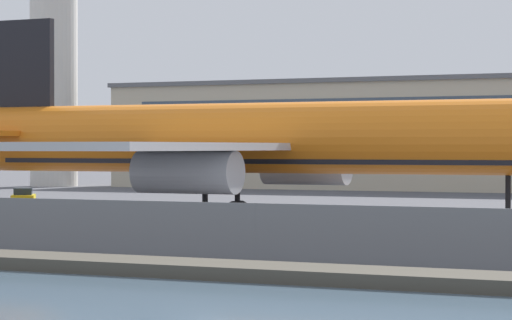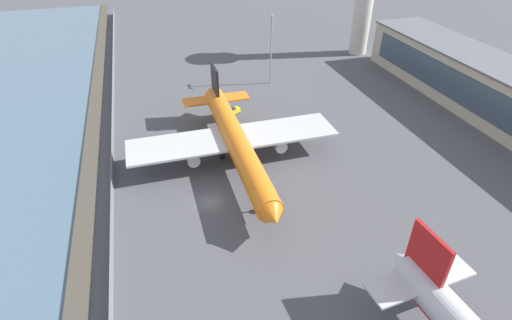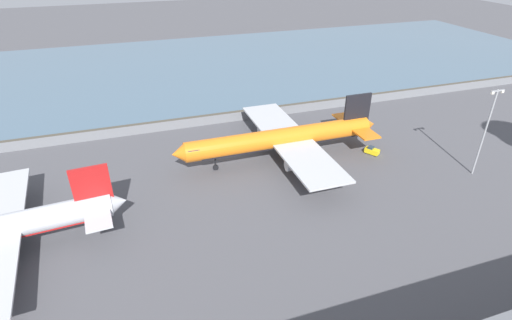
# 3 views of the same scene
# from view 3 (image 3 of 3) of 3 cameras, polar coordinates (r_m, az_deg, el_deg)

# --- Properties ---
(ground_plane) EXTENTS (500.00, 500.00, 0.00)m
(ground_plane) POSITION_cam_3_polar(r_m,az_deg,el_deg) (94.32, -4.03, 1.30)
(ground_plane) COLOR #4C4C51
(waterfront_lagoon) EXTENTS (320.00, 98.00, 0.01)m
(waterfront_lagoon) POSITION_cam_3_polar(r_m,az_deg,el_deg) (159.34, -10.86, 12.82)
(waterfront_lagoon) COLOR slate
(waterfront_lagoon) RESTS_ON ground
(shoreline_seawall) EXTENTS (320.00, 3.00, 0.50)m
(shoreline_seawall) POSITION_cam_3_polar(r_m,az_deg,el_deg) (112.26, -6.77, 6.11)
(shoreline_seawall) COLOR #474238
(shoreline_seawall) RESTS_ON ground
(perimeter_fence) EXTENTS (280.00, 0.10, 2.48)m
(perimeter_fence) POSITION_cam_3_polar(r_m,az_deg,el_deg) (107.82, -6.28, 5.69)
(perimeter_fence) COLOR slate
(perimeter_fence) RESTS_ON ground
(cargo_jet_orange) EXTENTS (47.84, 40.96, 13.38)m
(cargo_jet_orange) POSITION_cam_3_polar(r_m,az_deg,el_deg) (88.75, 3.96, 3.09)
(cargo_jet_orange) COLOR orange
(cargo_jet_orange) RESTS_ON ground
(baggage_tug) EXTENTS (3.06, 3.56, 1.80)m
(baggage_tug) POSITION_cam_3_polar(r_m,az_deg,el_deg) (96.33, 16.23, 1.28)
(baggage_tug) COLOR yellow
(baggage_tug) RESTS_ON ground
(apron_light_mast_apron_west) EXTENTS (3.20, 0.40, 18.77)m
(apron_light_mast_apron_west) POSITION_cam_3_polar(r_m,az_deg,el_deg) (92.63, 30.02, 3.95)
(apron_light_mast_apron_west) COLOR #93969B
(apron_light_mast_apron_west) RESTS_ON ground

